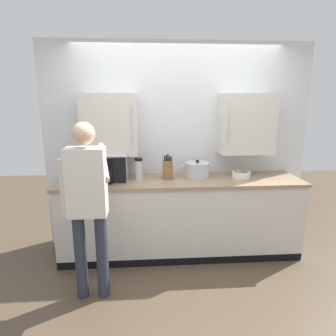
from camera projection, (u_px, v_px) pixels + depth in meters
ground_plane at (189, 294)px, 2.86m from camera, size 9.62×9.62×0.00m
back_wall_tiled at (178, 141)px, 3.66m from camera, size 3.31×0.44×2.54m
counter_unit at (180, 216)px, 3.55m from camera, size 2.86×0.67×0.94m
microwave_oven at (102, 167)px, 3.38m from camera, size 0.53×0.43×0.31m
fruit_bowl at (241, 174)px, 3.52m from camera, size 0.22×0.22×0.10m
stock_pot at (197, 170)px, 3.50m from camera, size 0.39×0.30×0.21m
knife_block at (168, 169)px, 3.46m from camera, size 0.11×0.15×0.30m
thermos_flask at (139, 169)px, 3.41m from camera, size 0.09×0.09×0.26m
person_figure at (87, 198)px, 2.62m from camera, size 0.44×0.61×1.68m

